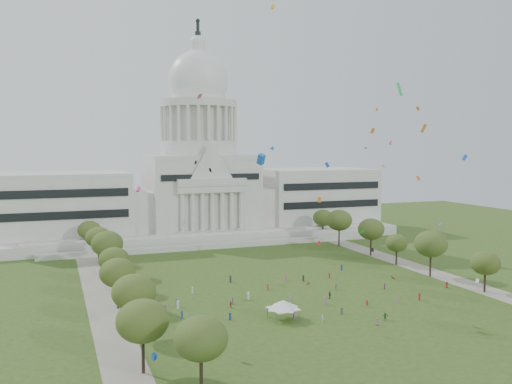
% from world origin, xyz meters
% --- Properties ---
extents(ground, '(400.00, 400.00, 0.00)m').
position_xyz_m(ground, '(0.00, 0.00, 0.00)').
color(ground, '#334D18').
rests_on(ground, ground).
extents(capitol, '(160.00, 64.50, 91.30)m').
position_xyz_m(capitol, '(0.00, 113.59, 22.30)').
color(capitol, beige).
rests_on(capitol, ground).
extents(path_left, '(8.00, 160.00, 0.04)m').
position_xyz_m(path_left, '(-48.00, 30.00, 0.02)').
color(path_left, gray).
rests_on(path_left, ground).
extents(path_right, '(8.00, 160.00, 0.04)m').
position_xyz_m(path_right, '(48.00, 30.00, 0.02)').
color(path_right, gray).
rests_on(path_right, ground).
extents(row_tree_l_0, '(8.85, 8.85, 12.59)m').
position_xyz_m(row_tree_l_0, '(-45.26, -21.68, 8.95)').
color(row_tree_l_0, black).
rests_on(row_tree_l_0, ground).
extents(row_tree_l_1, '(8.86, 8.86, 12.59)m').
position_xyz_m(row_tree_l_1, '(-44.07, -2.96, 8.95)').
color(row_tree_l_1, black).
rests_on(row_tree_l_1, ground).
extents(row_tree_r_1, '(7.58, 7.58, 10.78)m').
position_xyz_m(row_tree_r_1, '(46.22, -1.75, 7.66)').
color(row_tree_r_1, black).
rests_on(row_tree_r_1, ground).
extents(row_tree_l_2, '(8.42, 8.42, 11.97)m').
position_xyz_m(row_tree_l_2, '(-45.04, 17.30, 8.51)').
color(row_tree_l_2, black).
rests_on(row_tree_l_2, ground).
extents(row_tree_r_2, '(9.55, 9.55, 13.58)m').
position_xyz_m(row_tree_r_2, '(44.17, 17.44, 9.66)').
color(row_tree_r_2, black).
rests_on(row_tree_r_2, ground).
extents(row_tree_l_3, '(8.12, 8.12, 11.55)m').
position_xyz_m(row_tree_l_3, '(-44.09, 33.92, 8.21)').
color(row_tree_l_3, black).
rests_on(row_tree_l_3, ground).
extents(row_tree_r_3, '(7.01, 7.01, 9.98)m').
position_xyz_m(row_tree_r_3, '(44.40, 34.48, 7.08)').
color(row_tree_r_3, black).
rests_on(row_tree_r_3, ground).
extents(row_tree_l_4, '(9.29, 9.29, 13.21)m').
position_xyz_m(row_tree_l_4, '(-44.08, 52.42, 9.39)').
color(row_tree_l_4, black).
rests_on(row_tree_l_4, ground).
extents(row_tree_r_4, '(9.19, 9.19, 13.06)m').
position_xyz_m(row_tree_r_4, '(44.76, 50.04, 9.29)').
color(row_tree_r_4, black).
rests_on(row_tree_r_4, ground).
extents(row_tree_l_5, '(8.33, 8.33, 11.85)m').
position_xyz_m(row_tree_l_5, '(-45.22, 71.01, 8.42)').
color(row_tree_l_5, black).
rests_on(row_tree_l_5, ground).
extents(row_tree_r_5, '(9.82, 9.82, 13.96)m').
position_xyz_m(row_tree_r_5, '(43.49, 70.19, 9.93)').
color(row_tree_r_5, black).
rests_on(row_tree_r_5, ground).
extents(row_tree_l_6, '(8.19, 8.19, 11.64)m').
position_xyz_m(row_tree_l_6, '(-46.87, 89.14, 8.27)').
color(row_tree_l_6, black).
rests_on(row_tree_l_6, ground).
extents(row_tree_r_6, '(8.42, 8.42, 11.97)m').
position_xyz_m(row_tree_r_6, '(45.96, 88.13, 8.51)').
color(row_tree_r_6, black).
rests_on(row_tree_r_6, ground).
extents(near_tree_0, '(8.47, 8.47, 12.04)m').
position_xyz_m(near_tree_0, '(-38.00, -32.00, 8.56)').
color(near_tree_0, black).
rests_on(near_tree_0, ground).
extents(event_tent, '(9.08, 9.08, 4.43)m').
position_xyz_m(event_tent, '(-12.03, -3.84, 3.43)').
color(event_tent, '#4C4C4C').
rests_on(event_tent, ground).
extents(person_0, '(0.95, 1.02, 1.75)m').
position_xyz_m(person_0, '(39.92, 5.21, 0.87)').
color(person_0, '#B21E1E').
rests_on(person_0, ground).
extents(person_2, '(0.91, 0.72, 1.64)m').
position_xyz_m(person_2, '(23.45, 9.76, 0.82)').
color(person_2, '#994C8C').
rests_on(person_2, ground).
extents(person_3, '(0.96, 1.22, 1.68)m').
position_xyz_m(person_3, '(10.30, -2.32, 0.84)').
color(person_3, '#B21E1E').
rests_on(person_3, ground).
extents(person_4, '(0.61, 1.10, 1.86)m').
position_xyz_m(person_4, '(5.42, 7.05, 0.93)').
color(person_4, '#26262B').
rests_on(person_4, ground).
extents(person_5, '(1.16, 1.70, 1.71)m').
position_xyz_m(person_5, '(-5.42, 7.26, 0.85)').
color(person_5, silver).
rests_on(person_5, ground).
extents(person_6, '(0.74, 0.88, 1.53)m').
position_xyz_m(person_6, '(5.19, -14.48, 0.77)').
color(person_6, '#994C8C').
rests_on(person_6, ground).
extents(person_7, '(0.68, 0.68, 1.52)m').
position_xyz_m(person_7, '(-4.61, -8.17, 0.76)').
color(person_7, silver).
rests_on(person_7, ground).
extents(person_8, '(0.86, 0.70, 1.52)m').
position_xyz_m(person_8, '(-20.17, 8.41, 0.76)').
color(person_8, '#B21E1E').
rests_on(person_8, ground).
extents(person_9, '(0.94, 1.11, 1.53)m').
position_xyz_m(person_9, '(19.31, -2.18, 0.76)').
color(person_9, '#994C8C').
rests_on(person_9, ground).
extents(person_10, '(0.84, 1.13, 1.72)m').
position_xyz_m(person_10, '(11.00, 13.98, 0.86)').
color(person_10, '#994C8C').
rests_on(person_10, ground).
extents(person_11, '(1.72, 1.13, 1.72)m').
position_xyz_m(person_11, '(8.68, -12.22, 0.86)').
color(person_11, '#33723F').
rests_on(person_11, ground).
extents(distant_crowd, '(67.49, 39.05, 1.95)m').
position_xyz_m(distant_crowd, '(-14.49, 14.79, 0.89)').
color(distant_crowd, navy).
rests_on(distant_crowd, ground).
extents(kite_swarm, '(83.87, 89.57, 63.56)m').
position_xyz_m(kite_swarm, '(1.36, 10.78, 30.39)').
color(kite_swarm, orange).
rests_on(kite_swarm, ground).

